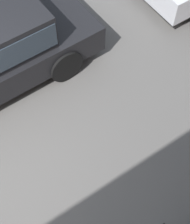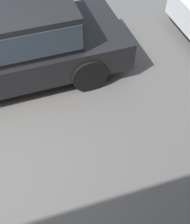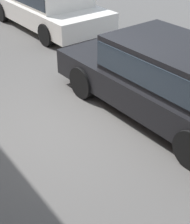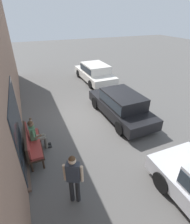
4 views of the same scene
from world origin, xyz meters
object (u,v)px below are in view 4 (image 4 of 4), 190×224
Objects in this scene: person_on_phone at (36,134)px; parked_car_far at (95,72)px; bench at (31,142)px; pedestrian_standing at (74,176)px; parked_car_mid at (121,104)px.

person_on_phone is 8.37m from parked_car_far.
bench is 2.68m from pedestrian_standing.
pedestrian_standing is (-2.73, -0.75, 0.29)m from person_on_phone.
pedestrian_standing is at bearing 135.73° from parked_car_mid.
parked_car_far reaches higher than person_on_phone.
parked_car_far is at bearing -25.36° from pedestrian_standing.
person_on_phone is 0.30× the size of parked_car_far.
parked_car_far reaches higher than bench.
parked_car_mid is 0.98× the size of parked_car_far.
parked_car_mid is (1.20, -4.55, 0.16)m from bench.
pedestrian_standing is (-3.66, 3.57, 0.26)m from parked_car_mid.
bench is 0.43× the size of parked_car_mid.
pedestrian_standing is at bearing 154.64° from parked_car_far.
person_on_phone is at bearing 141.91° from parked_car_far.
pedestrian_standing is at bearing -158.42° from bench.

